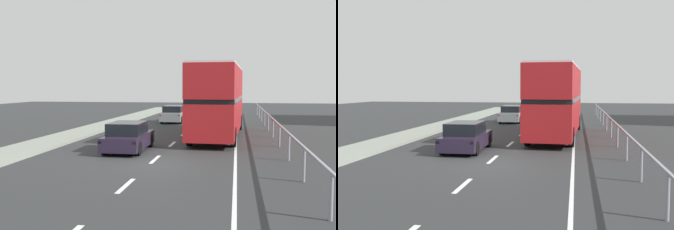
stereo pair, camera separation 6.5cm
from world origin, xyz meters
The scene contains 7 objects.
ground_plane centered at (0.00, 0.00, -0.05)m, with size 73.82×120.00×0.10m, color #2D2F30.
near_sidewalk_kerb centered at (-6.60, 0.00, 0.07)m, with size 2.34×80.00×0.14m, color gray.
lane_paint_markings centered at (2.14, 8.50, 0.00)m, with size 3.46×46.00×0.01m.
bridge_side_railing centered at (5.49, 9.00, 0.93)m, with size 0.10×42.00×1.15m.
double_decker_bus_red centered at (2.27, 8.97, 2.29)m, with size 2.94×11.50×4.28m.
hatchback_car_near centered at (-1.70, 2.74, 0.66)m, with size 1.78×4.05×1.38m.
sedan_car_ahead centered at (-1.91, 18.33, 0.68)m, with size 1.86×4.27×1.42m.
Camera 2 is at (3.42, -15.84, 3.06)m, focal length 43.58 mm.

